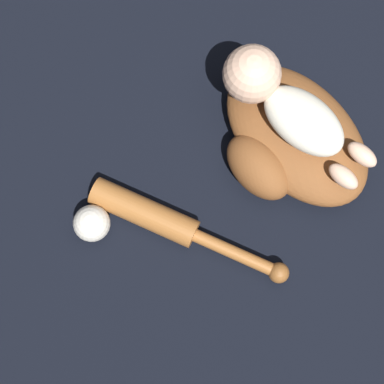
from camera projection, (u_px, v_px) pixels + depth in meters
The scene contains 5 objects.
ground_plane at pixel (307, 158), 1.41m from camera, with size 6.00×6.00×0.00m, color black.
baseball_glove at pixel (290, 140), 1.37m from camera, with size 0.42×0.34×0.10m.
baby_figure at pixel (281, 100), 1.29m from camera, with size 0.36×0.23×0.12m.
baseball_bat at pixel (166, 222), 1.35m from camera, with size 0.36×0.32×0.06m.
baseball at pixel (92, 223), 1.34m from camera, with size 0.08×0.08×0.08m.
Camera 1 is at (-0.24, 0.39, 1.36)m, focal length 60.00 mm.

